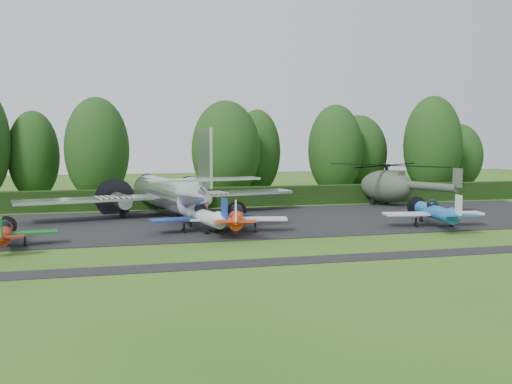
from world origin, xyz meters
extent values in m
plane|color=#2D5818|center=(0.00, 0.00, 0.00)|extent=(160.00, 160.00, 0.00)
cube|color=black|center=(0.00, 10.00, 0.00)|extent=(70.00, 18.00, 0.01)
cube|color=black|center=(0.00, -6.00, 0.00)|extent=(70.00, 2.00, 0.00)
cube|color=black|center=(0.00, 21.00, 0.00)|extent=(90.00, 1.60, 2.00)
cylinder|color=silver|center=(-3.18, 13.73, 2.18)|extent=(2.64, 13.77, 2.64)
cone|color=silver|center=(-3.18, 21.44, 2.18)|extent=(2.64, 1.72, 2.64)
cone|color=silver|center=(-3.18, 5.47, 2.75)|extent=(2.64, 3.44, 2.64)
sphere|color=black|center=(-3.18, 20.34, 2.75)|extent=(1.72, 1.72, 1.72)
cube|color=silver|center=(-3.18, 14.88, 1.84)|extent=(25.24, 2.75, 0.25)
cube|color=white|center=(-7.77, 14.88, 1.97)|extent=(2.98, 2.87, 0.06)
cube|color=white|center=(1.41, 14.88, 1.97)|extent=(2.98, 2.87, 0.06)
cylinder|color=silver|center=(-6.85, 15.57, 1.55)|extent=(1.26, 3.67, 1.26)
cylinder|color=silver|center=(0.49, 15.57, 1.55)|extent=(1.26, 3.67, 1.26)
cylinder|color=black|center=(-6.85, 18.15, 1.55)|extent=(3.67, 0.03, 3.67)
cylinder|color=black|center=(0.49, 18.15, 1.55)|extent=(3.67, 0.03, 3.67)
cube|color=silver|center=(-3.18, 4.55, 4.02)|extent=(8.61, 1.61, 0.16)
cube|color=silver|center=(-3.18, 4.21, 5.62)|extent=(0.21, 2.52, 4.36)
cylinder|color=black|center=(-6.85, 15.11, 0.29)|extent=(0.29, 1.03, 1.03)
cylinder|color=black|center=(0.49, 15.11, 0.29)|extent=(0.29, 1.03, 1.03)
cylinder|color=black|center=(-3.18, 4.09, 0.21)|extent=(0.21, 0.50, 0.50)
cylinder|color=maroon|center=(-14.54, 2.00, 1.01)|extent=(0.88, 5.04, 0.88)
sphere|color=black|center=(-14.54, 2.55, 1.42)|extent=(0.77, 0.77, 0.77)
cube|color=#0D571A|center=(-14.54, 2.46, 0.87)|extent=(6.41, 1.19, 0.13)
cylinder|color=black|center=(-14.54, 5.25, 1.01)|extent=(1.37, 0.02, 1.37)
cylinder|color=black|center=(-13.35, 2.27, 0.16)|extent=(0.13, 0.40, 0.40)
cylinder|color=black|center=(-14.54, 4.38, 0.15)|extent=(0.11, 0.37, 0.37)
cylinder|color=silver|center=(-1.22, 5.13, 1.22)|extent=(1.07, 6.12, 1.07)
sphere|color=black|center=(-1.22, 5.80, 1.72)|extent=(0.93, 0.93, 0.93)
cube|color=navy|center=(-1.22, 5.69, 1.06)|extent=(7.79, 1.45, 0.16)
cube|color=silver|center=(-1.22, 1.46, 1.50)|extent=(2.89, 0.78, 0.11)
cube|color=navy|center=(-1.22, 1.35, 2.22)|extent=(0.11, 0.89, 1.45)
cylinder|color=black|center=(-1.22, 9.08, 1.22)|extent=(1.67, 0.02, 1.67)
cylinder|color=black|center=(-2.67, 5.47, 0.20)|extent=(0.16, 0.49, 0.49)
cylinder|color=black|center=(0.23, 5.47, 0.20)|extent=(0.16, 0.49, 0.49)
cylinder|color=black|center=(-1.22, 8.02, 0.18)|extent=(0.13, 0.44, 0.44)
cylinder|color=red|center=(1.05, 4.13, 1.19)|extent=(1.04, 5.95, 1.04)
sphere|color=black|center=(1.05, 4.78, 1.68)|extent=(0.91, 0.91, 0.91)
cube|color=silver|center=(1.05, 4.67, 1.03)|extent=(7.57, 1.41, 0.15)
cube|color=red|center=(1.05, 0.57, 1.46)|extent=(2.81, 0.76, 0.11)
cube|color=silver|center=(1.05, 0.46, 2.16)|extent=(0.11, 0.87, 1.41)
cylinder|color=black|center=(1.05, 7.97, 1.19)|extent=(1.62, 0.02, 1.62)
cylinder|color=black|center=(-0.35, 4.46, 0.19)|extent=(0.15, 0.48, 0.48)
cylinder|color=black|center=(2.46, 4.46, 0.19)|extent=(0.15, 0.48, 0.48)
cylinder|color=black|center=(1.05, 6.95, 0.17)|extent=(0.13, 0.43, 0.43)
cylinder|color=#1A58A0|center=(16.87, 2.97, 1.24)|extent=(1.09, 6.22, 1.09)
sphere|color=black|center=(16.87, 3.65, 1.75)|extent=(0.95, 0.95, 0.95)
cube|color=silver|center=(16.87, 3.54, 1.07)|extent=(7.92, 1.47, 0.16)
cube|color=#1A58A0|center=(16.87, -0.76, 1.53)|extent=(2.94, 0.79, 0.11)
cube|color=silver|center=(16.87, -0.87, 2.26)|extent=(0.11, 0.90, 1.47)
cylinder|color=black|center=(16.87, 6.99, 1.24)|extent=(1.70, 0.02, 1.70)
cylinder|color=black|center=(15.40, 3.31, 0.20)|extent=(0.16, 0.50, 0.50)
cylinder|color=black|center=(18.34, 3.31, 0.20)|extent=(0.16, 0.50, 0.50)
cylinder|color=black|center=(16.87, 5.91, 0.18)|extent=(0.14, 0.45, 0.45)
ellipsoid|color=#3A4736|center=(20.10, 17.92, 2.03)|extent=(3.52, 6.45, 3.37)
cylinder|color=#3A4736|center=(20.10, 12.85, 2.37)|extent=(0.79, 6.77, 0.79)
cube|color=#3A4736|center=(20.10, 9.35, 3.38)|extent=(0.14, 1.01, 1.80)
cylinder|color=black|center=(20.10, 17.92, 3.72)|extent=(0.34, 0.34, 0.90)
cylinder|color=black|center=(20.10, 17.92, 4.23)|extent=(0.79, 0.79, 0.28)
cylinder|color=black|center=(20.10, 17.92, 4.23)|extent=(13.53, 13.53, 0.07)
cube|color=#3A4736|center=(20.10, 17.02, 3.33)|extent=(1.01, 2.26, 0.79)
ellipsoid|color=black|center=(20.10, 19.72, 2.14)|extent=(2.14, 2.14, 1.93)
cylinder|color=black|center=(18.97, 18.82, 0.34)|extent=(0.20, 0.63, 0.63)
cylinder|color=black|center=(21.23, 18.82, 0.34)|extent=(0.20, 0.63, 0.63)
cylinder|color=black|center=(20.10, 14.31, 0.28)|extent=(0.18, 0.54, 0.54)
cylinder|color=#3F3326|center=(29.41, 20.47, 0.59)|extent=(0.12, 0.12, 1.19)
cylinder|color=#3F3326|center=(32.38, 20.47, 0.59)|extent=(0.12, 0.12, 1.19)
cube|color=beige|center=(30.89, 20.47, 1.29)|extent=(3.17, 0.08, 0.99)
cylinder|color=black|center=(-9.52, 29.25, 1.91)|extent=(0.70, 0.70, 3.81)
ellipsoid|color=#173912|center=(-9.52, 29.25, 5.82)|extent=(7.10, 7.10, 11.64)
cylinder|color=black|center=(38.81, 33.46, 1.48)|extent=(0.70, 0.70, 2.97)
ellipsoid|color=#173912|center=(38.81, 33.46, 4.53)|extent=(6.59, 6.59, 9.06)
cylinder|color=black|center=(31.17, 27.51, 2.02)|extent=(0.70, 0.70, 4.04)
ellipsoid|color=#173912|center=(31.17, 27.51, 6.18)|extent=(7.19, 7.19, 12.35)
cylinder|color=black|center=(4.84, 27.97, 1.87)|extent=(0.70, 0.70, 3.73)
ellipsoid|color=#173912|center=(4.84, 27.97, 5.70)|extent=(7.95, 7.95, 11.40)
cylinder|color=black|center=(10.07, 33.96, 1.76)|extent=(0.70, 0.70, 3.51)
ellipsoid|color=#173912|center=(10.07, 33.96, 5.37)|extent=(5.94, 5.94, 10.74)
cylinder|color=black|center=(19.27, 30.35, 1.85)|extent=(0.70, 0.70, 3.69)
ellipsoid|color=#173912|center=(19.27, 30.35, 5.64)|extent=(6.82, 6.82, 11.28)
cylinder|color=black|center=(-16.63, 32.71, 1.67)|extent=(0.70, 0.70, 3.35)
ellipsoid|color=#173912|center=(-16.63, 32.71, 5.12)|extent=(5.72, 5.72, 10.23)
cylinder|color=black|center=(24.05, 34.30, 1.67)|extent=(0.70, 0.70, 3.33)
ellipsoid|color=#173912|center=(24.05, 34.30, 5.09)|extent=(7.84, 7.84, 10.19)
camera|label=1|loc=(-7.54, -36.79, 7.03)|focal=40.00mm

